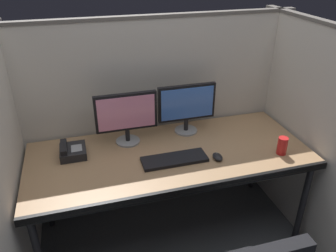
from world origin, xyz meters
The scene contains 10 objects.
cubicle_partition_rear centered at (0.00, 0.74, 0.79)m, with size 2.21×0.06×1.57m.
cubicle_partition_left centered at (-0.99, 0.20, 0.79)m, with size 0.06×1.41×1.57m.
cubicle_partition_right centered at (0.99, 0.20, 0.79)m, with size 0.06×1.41×1.57m.
desk centered at (0.00, 0.29, 0.69)m, with size 1.90×0.80×0.74m.
monitor_left centered at (-0.25, 0.52, 0.96)m, with size 0.43×0.17×0.37m.
monitor_right centered at (0.20, 0.55, 0.96)m, with size 0.43×0.17×0.37m.
keyboard_main centered at (0.00, 0.20, 0.75)m, with size 0.43×0.15×0.02m, color black.
computer_mouse centered at (0.28, 0.14, 0.76)m, with size 0.06×0.10×0.04m.
soda_can centered at (0.72, 0.08, 0.80)m, with size 0.07×0.07×0.12m, color red.
desk_phone centered at (-0.64, 0.45, 0.77)m, with size 0.17×0.19×0.09m.
Camera 1 is at (-0.54, -1.54, 1.97)m, focal length 35.69 mm.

